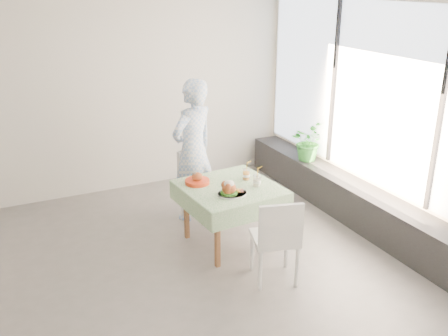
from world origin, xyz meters
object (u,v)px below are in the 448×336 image
chair_near (274,255)px  cafe_table (230,208)px  chair_far (201,198)px  potted_plant (307,141)px  main_dish (231,190)px  juice_cup_orange (246,175)px  diner (193,150)px

chair_near → cafe_table: bearing=95.2°
chair_far → potted_plant: bearing=5.0°
chair_far → main_dish: size_ratio=2.74×
chair_far → juice_cup_orange: bearing=-66.4°
potted_plant → chair_far: bearing=-175.0°
cafe_table → potted_plant: bearing=28.6°
chair_near → juice_cup_orange: bearing=79.3°
chair_far → chair_near: size_ratio=0.99×
juice_cup_orange → cafe_table: bearing=-159.4°
diner → juice_cup_orange: (0.36, -0.77, -0.12)m
diner → potted_plant: size_ratio=3.26×
chair_far → diner: bearing=124.6°
diner → juice_cup_orange: size_ratio=7.14×
potted_plant → main_dish: bearing=-147.5°
main_dish → juice_cup_orange: 0.49m
cafe_table → diner: bearing=96.1°
chair_near → potted_plant: bearing=48.1°
chair_far → diner: 0.64m
cafe_table → potted_plant: 1.98m
chair_near → juice_cup_orange: 1.13m
cafe_table → juice_cup_orange: 0.44m
main_dish → juice_cup_orange: size_ratio=1.32×
cafe_table → diner: diner is taller
chair_near → juice_cup_orange: juice_cup_orange is taller
main_dish → chair_near: bearing=-74.6°
chair_far → diner: (-0.06, 0.09, 0.63)m
cafe_table → chair_near: size_ratio=1.18×
diner → chair_far: bearing=101.0°
juice_cup_orange → diner: bearing=115.0°
diner → main_dish: 1.10m
cafe_table → juice_cup_orange: juice_cup_orange is taller
chair_near → main_dish: size_ratio=2.77×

